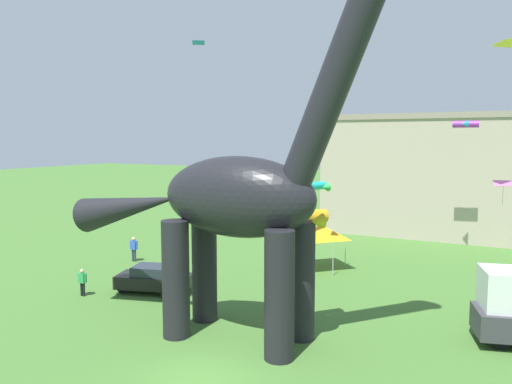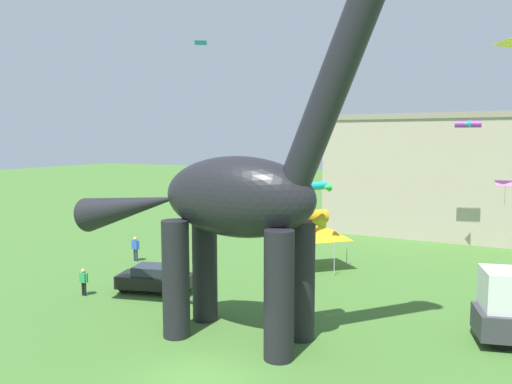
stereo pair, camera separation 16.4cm
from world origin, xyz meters
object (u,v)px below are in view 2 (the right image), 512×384
Objects in this scene: parked_sedan_left at (155,278)px; kite_mid_center at (201,43)px; person_strolling_adult at (135,246)px; kite_far_right at (510,43)px; person_far_spectator at (84,279)px; kite_high_right at (468,124)px; kite_trailing at (317,186)px; festival_canopy_tent at (322,231)px; kite_high_left at (307,218)px; person_near_flyer at (306,276)px; kite_near_low at (506,184)px; dinosaur_sculpture at (236,197)px.

kite_mid_center reaches higher than parked_sedan_left.
person_strolling_adult reaches higher than parked_sedan_left.
person_far_spectator is at bearing -154.20° from kite_far_right.
person_strolling_adult is 0.97× the size of kite_high_right.
kite_far_right is (10.48, -0.17, 7.93)m from kite_trailing.
festival_canopy_tent is at bearing 38.08° from parked_sedan_left.
parked_sedan_left is at bearing 170.86° from kite_high_left.
person_far_spectator is at bearing -160.22° from parked_sedan_left.
kite_high_left is at bearing -73.69° from festival_canopy_tent.
person_near_flyer is 0.71× the size of person_far_spectator.
festival_canopy_tent reaches higher than person_far_spectator.
person_far_spectator is at bearing -147.64° from kite_near_low.
kite_trailing reaches higher than festival_canopy_tent.
kite_far_right is (10.06, 10.98, 7.41)m from dinosaur_sculpture.
kite_far_right is 1.20× the size of kite_near_low.
person_near_flyer is 0.58× the size of kite_trailing.
dinosaur_sculpture is at bearing -51.20° from person_strolling_adult.
kite_near_low is (10.85, 1.41, 3.57)m from festival_canopy_tent.
kite_far_right reaches higher than kite_trailing.
dinosaur_sculpture is 9.50× the size of kite_high_right.
festival_canopy_tent is at bearing 170.68° from kite_far_right.
kite_trailing is 13.15m from kite_far_right.
kite_mid_center is 0.71× the size of kite_trailing.
kite_high_right is at bearing 52.62° from kite_trailing.
kite_mid_center is (-15.07, 20.01, 11.14)m from dinosaur_sculpture.
kite_far_right reaches higher than kite_high_left.
person_far_spectator is 28.54m from kite_high_right.
dinosaur_sculpture is 16.63m from kite_far_right.
kite_trailing is 1.04× the size of kite_high_right.
person_strolling_adult is at bearing 157.01° from kite_high_left.
kite_mid_center is (-7.79, 16.62, 16.59)m from parked_sedan_left.
kite_far_right is at bearing -92.40° from kite_near_low.
kite_far_right reaches higher than person_far_spectator.
kite_high_left reaches higher than festival_canopy_tent.
person_near_flyer is at bearing 111.27° from kite_high_left.
kite_trailing reaches higher than person_far_spectator.
parked_sedan_left is at bearing -125.35° from festival_canopy_tent.
kite_far_right is at bearing -12.28° from person_strolling_adult.
person_far_spectator is 0.49× the size of festival_canopy_tent.
kite_high_right is at bearing 13.77° from person_strolling_adult.
person_strolling_adult reaches higher than person_near_flyer.
festival_canopy_tent is at bearing 0.38° from person_strolling_adult.
dinosaur_sculpture is at bearing 148.63° from person_far_spectator.
kite_high_right reaches higher than person_near_flyer.
kite_trailing is 13.60m from kite_high_right.
festival_canopy_tent is 13.95m from kite_high_right.
kite_mid_center reaches higher than person_strolling_adult.
dinosaur_sculpture is 16.49m from person_strolling_adult.
kite_trailing is (14.65, -8.86, -11.67)m from kite_mid_center.
kite_mid_center is at bearing 105.23° from dinosaur_sculpture.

